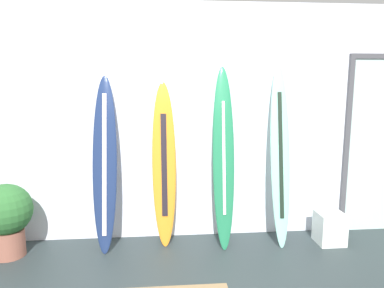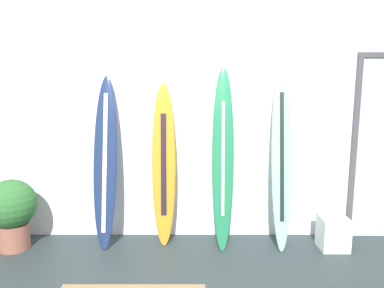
% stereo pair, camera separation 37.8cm
% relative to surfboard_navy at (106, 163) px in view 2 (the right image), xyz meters
% --- Properties ---
extents(wall_back, '(7.20, 0.20, 2.80)m').
position_rel_surfboard_navy_xyz_m(wall_back, '(0.91, 0.35, 0.43)').
color(wall_back, silver).
rests_on(wall_back, ground).
extents(surfboard_navy, '(0.29, 0.47, 1.97)m').
position_rel_surfboard_navy_xyz_m(surfboard_navy, '(0.00, 0.00, 0.00)').
color(surfboard_navy, navy).
rests_on(surfboard_navy, ground).
extents(surfboard_sunset, '(0.28, 0.33, 1.90)m').
position_rel_surfboard_navy_xyz_m(surfboard_sunset, '(0.66, 0.07, -0.02)').
color(surfboard_sunset, orange).
rests_on(surfboard_sunset, ground).
extents(surfboard_emerald, '(0.27, 0.50, 2.07)m').
position_rel_surfboard_navy_xyz_m(surfboard_emerald, '(1.34, -0.01, 0.05)').
color(surfboard_emerald, '#207049').
rests_on(surfboard_emerald, ground).
extents(surfboard_seafoam, '(0.24, 0.50, 2.11)m').
position_rel_surfboard_navy_xyz_m(surfboard_seafoam, '(2.01, -0.01, 0.07)').
color(surfboard_seafoam, '#84CDB9').
rests_on(surfboard_seafoam, ground).
extents(display_block_left, '(0.31, 0.31, 0.37)m').
position_rel_surfboard_navy_xyz_m(display_block_left, '(2.61, -0.12, -0.79)').
color(display_block_left, white).
rests_on(display_block_left, ground).
extents(potted_plant, '(0.56, 0.56, 0.81)m').
position_rel_surfboard_navy_xyz_m(potted_plant, '(-1.05, -0.13, -0.50)').
color(potted_plant, brown).
rests_on(potted_plant, ground).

